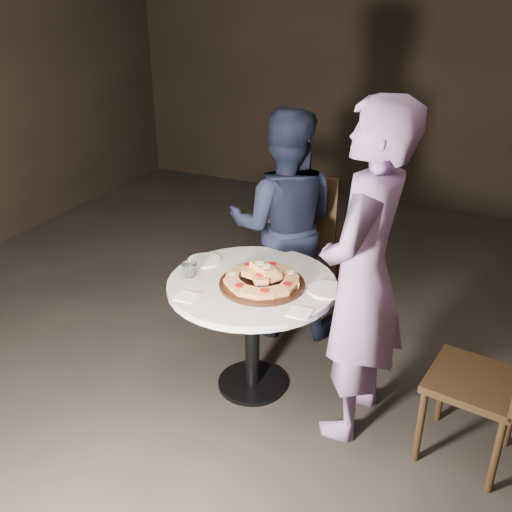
# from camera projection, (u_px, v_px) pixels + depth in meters

# --- Properties ---
(floor) EXTENTS (7.00, 7.00, 0.00)m
(floor) POSITION_uv_depth(u_px,v_px,m) (255.00, 388.00, 3.33)
(floor) COLOR black
(floor) RESTS_ON ground
(table) EXTENTS (1.10, 1.10, 0.69)m
(table) POSITION_uv_depth(u_px,v_px,m) (252.00, 302.00, 3.12)
(table) COLOR black
(table) RESTS_ON ground
(serving_board) EXTENTS (0.51, 0.51, 0.02)m
(serving_board) POSITION_uv_depth(u_px,v_px,m) (262.00, 284.00, 3.02)
(serving_board) COLOR black
(serving_board) RESTS_ON table
(focaccia_pile) EXTENTS (0.41, 0.40, 0.11)m
(focaccia_pile) POSITION_uv_depth(u_px,v_px,m) (263.00, 277.00, 3.00)
(focaccia_pile) COLOR #C5844C
(focaccia_pile) RESTS_ON serving_board
(plate_left) EXTENTS (0.25, 0.25, 0.01)m
(plate_left) POSITION_uv_depth(u_px,v_px,m) (204.00, 261.00, 3.28)
(plate_left) COLOR white
(plate_left) RESTS_ON table
(plate_right) EXTENTS (0.23, 0.23, 0.01)m
(plate_right) POSITION_uv_depth(u_px,v_px,m) (327.00, 290.00, 2.97)
(plate_right) COLOR white
(plate_right) RESTS_ON table
(water_glass) EXTENTS (0.09, 0.09, 0.08)m
(water_glass) POSITION_uv_depth(u_px,v_px,m) (189.00, 270.00, 3.10)
(water_glass) COLOR silver
(water_glass) RESTS_ON table
(napkin_near) EXTENTS (0.11, 0.11, 0.01)m
(napkin_near) POSITION_uv_depth(u_px,v_px,m) (187.00, 297.00, 2.91)
(napkin_near) COLOR white
(napkin_near) RESTS_ON table
(napkin_far) EXTENTS (0.11, 0.11, 0.01)m
(napkin_far) POSITION_uv_depth(u_px,v_px,m) (300.00, 313.00, 2.77)
(napkin_far) COLOR white
(napkin_far) RESTS_ON table
(chair_far) EXTENTS (0.52, 0.54, 1.00)m
(chair_far) POSITION_uv_depth(u_px,v_px,m) (306.00, 228.00, 4.02)
(chair_far) COLOR black
(chair_far) RESTS_ON ground
(chair_right) EXTENTS (0.48, 0.47, 0.88)m
(chair_right) POSITION_uv_depth(u_px,v_px,m) (497.00, 376.00, 2.61)
(chair_right) COLOR black
(chair_right) RESTS_ON ground
(diner_navy) EXTENTS (0.87, 0.76, 1.49)m
(diner_navy) POSITION_uv_depth(u_px,v_px,m) (284.00, 225.00, 3.63)
(diner_navy) COLOR black
(diner_navy) RESTS_ON ground
(diner_teal) EXTENTS (0.45, 0.65, 1.73)m
(diner_teal) POSITION_uv_depth(u_px,v_px,m) (363.00, 278.00, 2.72)
(diner_teal) COLOR slate
(diner_teal) RESTS_ON ground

